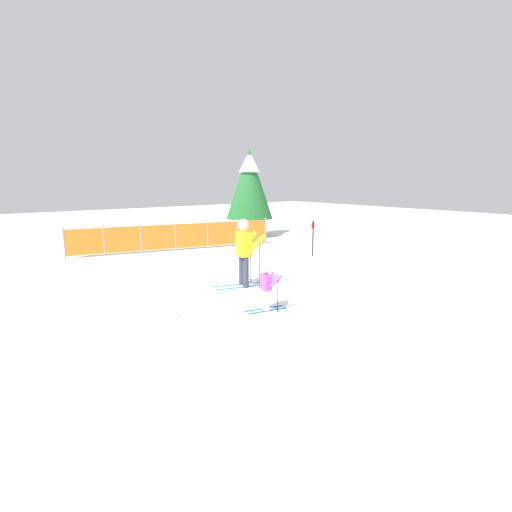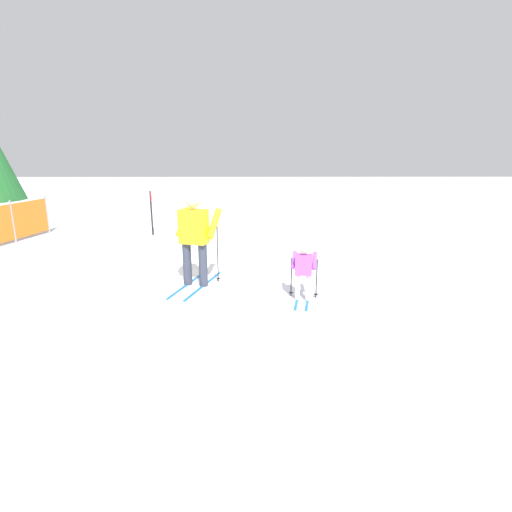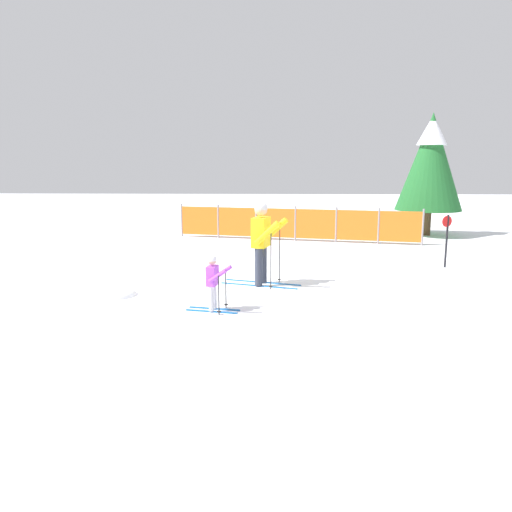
# 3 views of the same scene
# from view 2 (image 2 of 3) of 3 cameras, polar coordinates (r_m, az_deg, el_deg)

# --- Properties ---
(ground_plane) EXTENTS (60.00, 60.00, 0.00)m
(ground_plane) POSITION_cam_2_polar(r_m,az_deg,el_deg) (7.68, -9.75, -4.21)
(ground_plane) COLOR white
(skier_adult) EXTENTS (1.73, 0.92, 1.79)m
(skier_adult) POSITION_cam_2_polar(r_m,az_deg,el_deg) (7.43, -8.80, 3.74)
(skier_adult) COLOR #1966B2
(skier_adult) RESTS_ON ground_plane
(skier_child) EXTENTS (0.96, 0.50, 1.00)m
(skier_child) POSITION_cam_2_polar(r_m,az_deg,el_deg) (6.74, 6.82, -1.67)
(skier_child) COLOR #1966B2
(skier_child) RESTS_ON ground_plane
(trail_marker) EXTENTS (0.27, 0.12, 1.31)m
(trail_marker) POSITION_cam_2_polar(r_m,az_deg,el_deg) (12.23, -14.74, 6.64)
(trail_marker) COLOR black
(trail_marker) RESTS_ON ground_plane
(snow_mound) EXTENTS (0.98, 0.83, 0.39)m
(snow_mound) POSITION_cam_2_polar(r_m,az_deg,el_deg) (4.94, -1.90, -15.43)
(snow_mound) COLOR white
(snow_mound) RESTS_ON ground_plane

